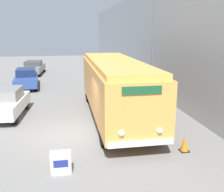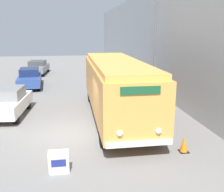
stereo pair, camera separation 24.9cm
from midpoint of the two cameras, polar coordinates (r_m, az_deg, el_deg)
The scene contains 9 objects.
ground_plane at distance 12.21m, azimuth -9.09°, elevation -8.35°, with size 80.00×80.00×0.00m, color slate.
building_wall_right at distance 22.34m, azimuth 8.81°, elevation 12.13°, with size 0.30×60.00×7.89m.
vintage_bus at distance 13.99m, azimuth 1.37°, elevation 2.38°, with size 2.59×10.13×3.11m.
sign_board at distance 9.00m, azimuth -10.71°, elevation -14.14°, with size 0.68×0.31×0.82m.
streetlamp at distance 17.57m, azimuth 9.85°, elevation 13.84°, with size 0.36×0.36×7.25m.
parked_car_near at distance 15.55m, azimuth -21.38°, elevation -1.21°, with size 2.17×4.20×1.57m.
parked_car_mid at distance 23.03m, azimuth -17.18°, elevation 3.80°, with size 2.14×4.81×1.57m.
parked_car_far at distance 29.93m, azimuth -15.67°, elevation 6.07°, with size 2.24×4.82×1.44m.
traffic_cone at distance 10.76m, azimuth 16.08°, elevation -10.06°, with size 0.36×0.36×0.65m.
Camera 2 is at (0.30, -11.33, 4.60)m, focal length 42.00 mm.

